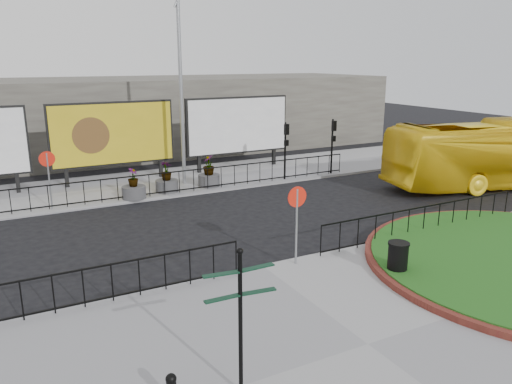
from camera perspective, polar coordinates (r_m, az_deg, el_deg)
ground at (r=15.61m, az=0.61°, el=-8.73°), size 90.00×90.00×0.00m
pavement_near at (r=11.93m, az=12.65°, el=-16.84°), size 30.00×10.00×0.12m
pavement_far at (r=26.23m, az=-11.99°, el=0.95°), size 44.00×6.00×0.12m
railing_near_left at (r=13.50m, az=-22.15°, el=-10.74°), size 10.00×0.10×1.10m
railing_near_right at (r=18.95m, az=18.64°, el=-3.04°), size 9.00×0.10×1.10m
railing_far at (r=23.88m, az=-7.95°, el=1.27°), size 18.00×0.10×1.10m
speed_sign_far at (r=22.46m, az=-22.69°, el=2.62°), size 0.64×0.07×2.47m
speed_sign_near at (r=15.10m, az=4.68°, el=-1.85°), size 0.64×0.07×2.47m
billboard_mid at (r=26.33m, az=-16.03°, el=6.38°), size 6.20×0.31×4.10m
billboard_right at (r=28.58m, az=-2.10°, el=7.59°), size 6.20×0.31×4.10m
lamp_post at (r=25.02m, az=-8.55°, el=11.51°), size 0.74×0.18×9.23m
signal_pole_a at (r=25.96m, az=3.42°, el=5.71°), size 0.22×0.26×3.00m
signal_pole_b at (r=27.62m, az=8.78°, el=6.12°), size 0.22×0.26×3.00m
building_backdrop at (r=35.42m, az=-16.78°, el=8.25°), size 40.00×10.00×5.00m
fingerpost_sign at (r=9.31m, az=-1.81°, el=-13.10°), size 1.38×0.30×2.94m
litter_bin at (r=15.21m, az=15.89°, el=-7.37°), size 0.62×0.62×1.03m
bus at (r=27.90m, az=26.32°, el=3.96°), size 12.40×5.41×3.36m
planter_a at (r=23.30m, az=-13.80°, el=0.34°), size 1.08×1.08×1.40m
planter_b at (r=24.16m, az=-10.16°, el=1.17°), size 1.07×1.07×1.48m
planter_c at (r=24.99m, az=-5.40°, el=1.92°), size 1.08×1.08×1.56m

